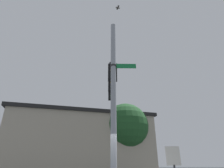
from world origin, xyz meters
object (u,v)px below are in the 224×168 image
Objects in this scene: traffic_light_mid_inner at (112,83)px; bird_flying at (118,8)px; street_name_sign at (120,66)px; traffic_light_mid_outer at (112,92)px; traffic_light_nearest_pole at (112,71)px; historical_marker at (174,165)px.

bird_flying is at bearing 102.09° from traffic_light_mid_inner.
bird_flying is (0.01, -1.75, 5.48)m from street_name_sign.
bird_flying is (-0.44, 2.07, 4.64)m from traffic_light_mid_inner.
street_name_sign is (-0.53, 5.57, -0.84)m from traffic_light_mid_outer.
traffic_light_nearest_pole reaches higher than street_name_sign.
traffic_light_nearest_pole is 2.26m from street_name_sign.
historical_marker is at bearing -154.18° from street_name_sign.
traffic_light_nearest_pole is at bearing -20.97° from historical_marker.
historical_marker is at bearing 134.19° from traffic_light_mid_inner.
traffic_light_nearest_pole reaches higher than historical_marker.
bird_flying is (-0.37, 0.32, 4.64)m from traffic_light_nearest_pole.
traffic_light_mid_inner is 3.30× the size of bird_flying.
traffic_light_mid_outer is (0.14, -3.50, 0.00)m from traffic_light_nearest_pole.
historical_marker is at bearing 121.37° from traffic_light_mid_outer.
traffic_light_mid_outer is at bearing -84.59° from street_name_sign.
historical_marker is (-2.67, 2.75, -4.98)m from traffic_light_mid_inner.
street_name_sign is at bearing 96.79° from traffic_light_mid_inner.
traffic_light_nearest_pole and traffic_light_mid_inner have the same top height.
traffic_light_mid_outer is at bearing -82.31° from bird_flying.
traffic_light_mid_inner is at bearing -87.63° from traffic_light_nearest_pole.
traffic_light_mid_inner is at bearing -83.21° from street_name_sign.
historical_marker is (-2.21, -1.07, -4.14)m from street_name_sign.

